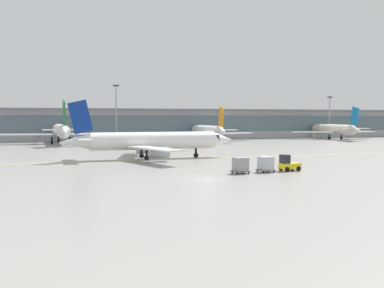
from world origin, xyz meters
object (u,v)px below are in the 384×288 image
baggage_tug (288,164)px  apron_light_mast_2 (330,115)px  cargo_dolly_lead (266,164)px  gate_airplane_1 (60,131)px  taxiing_regional_jet (152,141)px  cargo_dolly_trailing (240,165)px  gate_airplane_2 (207,131)px  gate_airplane_3 (333,129)px  apron_light_mast_1 (116,111)px

baggage_tug → apron_light_mast_2: apron_light_mast_2 is taller
baggage_tug → cargo_dolly_lead: (-3.32, -0.31, 0.16)m
gate_airplane_1 → taxiing_regional_jet: (13.96, -50.82, -0.45)m
cargo_dolly_lead → gate_airplane_1: bearing=102.7°
cargo_dolly_trailing → apron_light_mast_2: apron_light_mast_2 is taller
gate_airplane_2 → baggage_tug: 74.34m
baggage_tug → apron_light_mast_2: (61.09, 82.15, 6.82)m
gate_airplane_3 → apron_light_mast_1: apron_light_mast_1 is taller
taxiing_regional_jet → apron_light_mast_2: (74.19, 60.19, 4.81)m
taxiing_regional_jet → apron_light_mast_1: 59.16m
apron_light_mast_1 → gate_airplane_1: bearing=-153.0°
gate_airplane_2 → baggage_tug: gate_airplane_2 is taller
cargo_dolly_trailing → baggage_tug: bearing=-0.0°
gate_airplane_2 → gate_airplane_3: (42.50, 0.28, 0.09)m
taxiing_regional_jet → cargo_dolly_lead: taxiing_regional_jet is taller
gate_airplane_3 → baggage_tug: 92.55m
gate_airplane_3 → cargo_dolly_trailing: bearing=144.3°
cargo_dolly_trailing → apron_light_mast_2: bearing=45.3°
taxiing_regional_jet → apron_light_mast_1: size_ratio=1.78×
gate_airplane_1 → baggage_tug: 77.69m
apron_light_mast_2 → gate_airplane_3: bearing=-117.2°
baggage_tug → cargo_dolly_trailing: 6.90m
baggage_tug → apron_light_mast_1: 81.97m
taxiing_regional_jet → cargo_dolly_trailing: (6.24, -22.59, -1.84)m
apron_light_mast_1 → apron_light_mast_2: 72.43m
cargo_dolly_lead → apron_light_mast_1: 81.86m
baggage_tug → taxiing_regional_jet: bearing=115.6°
gate_airplane_3 → apron_light_mast_2: 11.02m
gate_airplane_2 → apron_light_mast_1: 27.17m
gate_airplane_3 → taxiing_regional_jet: gate_airplane_3 is taller
gate_airplane_2 → cargo_dolly_trailing: 76.54m
cargo_dolly_lead → apron_light_mast_2: apron_light_mast_2 is taller
gate_airplane_1 → cargo_dolly_lead: size_ratio=15.06×
apron_light_mast_1 → apron_light_mast_2: size_ratio=1.16×
gate_airplane_2 → taxiing_regional_jet: size_ratio=1.03×
gate_airplane_2 → taxiing_regional_jet: gate_airplane_2 is taller
apron_light_mast_1 → apron_light_mast_2: bearing=1.1°
gate_airplane_1 → gate_airplane_3: 83.58m
cargo_dolly_lead → gate_airplane_3: bearing=45.6°
taxiing_regional_jet → apron_light_mast_1: bearing=86.8°
gate_airplane_2 → cargo_dolly_trailing: gate_airplane_2 is taller
gate_airplane_3 → apron_light_mast_2: size_ratio=2.20×
taxiing_regional_jet → cargo_dolly_trailing: taxiing_regional_jet is taller
gate_airplane_2 → taxiing_regional_jet: (-27.13, -51.02, -0.09)m
apron_light_mast_1 → gate_airplane_3: bearing=-6.3°
gate_airplane_1 → gate_airplane_3: size_ratio=1.09×
cargo_dolly_lead → apron_light_mast_1: size_ratio=0.14×
gate_airplane_3 → cargo_dolly_lead: gate_airplane_3 is taller
gate_airplane_2 → apron_light_mast_2: apron_light_mast_2 is taller
gate_airplane_1 → baggage_tug: size_ratio=12.40×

